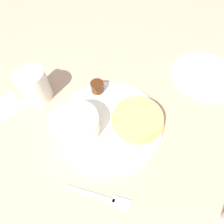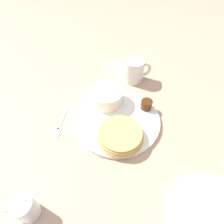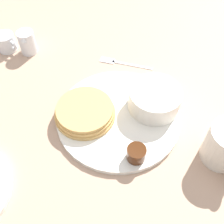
{
  "view_description": "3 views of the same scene",
  "coord_description": "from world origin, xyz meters",
  "px_view_note": "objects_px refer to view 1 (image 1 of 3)",
  "views": [
    {
      "loc": [
        0.2,
        0.13,
        0.42
      ],
      "look_at": [
        -0.02,
        -0.0,
        0.03
      ],
      "focal_mm": 28.0,
      "sensor_mm": 36.0,
      "label": 1
    },
    {
      "loc": [
        -0.13,
        0.35,
        0.45
      ],
      "look_at": [
        0.01,
        0.01,
        0.05
      ],
      "focal_mm": 28.0,
      "sensor_mm": 36.0,
      "label": 2
    },
    {
      "loc": [
        -0.34,
        -0.18,
        0.53
      ],
      "look_at": [
        -0.02,
        0.01,
        0.04
      ],
      "focal_mm": 45.0,
      "sensor_mm": 36.0,
      "label": 3
    }
  ],
  "objects_px": {
    "plate": "(109,122)",
    "coffee_mug": "(34,85)",
    "fork": "(105,198)",
    "bowl": "(75,124)"
  },
  "relations": [
    {
      "from": "coffee_mug",
      "to": "fork",
      "type": "xyz_separation_m",
      "value": [
        0.15,
        0.32,
        -0.04
      ]
    },
    {
      "from": "plate",
      "to": "fork",
      "type": "height_order",
      "value": "plate"
    },
    {
      "from": "bowl",
      "to": "fork",
      "type": "distance_m",
      "value": 0.18
    },
    {
      "from": "plate",
      "to": "coffee_mug",
      "type": "bearing_deg",
      "value": -85.65
    },
    {
      "from": "coffee_mug",
      "to": "fork",
      "type": "bearing_deg",
      "value": 65.35
    },
    {
      "from": "plate",
      "to": "coffee_mug",
      "type": "relative_size",
      "value": 2.66
    },
    {
      "from": "bowl",
      "to": "coffee_mug",
      "type": "height_order",
      "value": "coffee_mug"
    },
    {
      "from": "coffee_mug",
      "to": "plate",
      "type": "bearing_deg",
      "value": 94.35
    },
    {
      "from": "bowl",
      "to": "plate",
      "type": "bearing_deg",
      "value": 137.48
    },
    {
      "from": "bowl",
      "to": "coffee_mug",
      "type": "distance_m",
      "value": 0.18
    }
  ]
}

